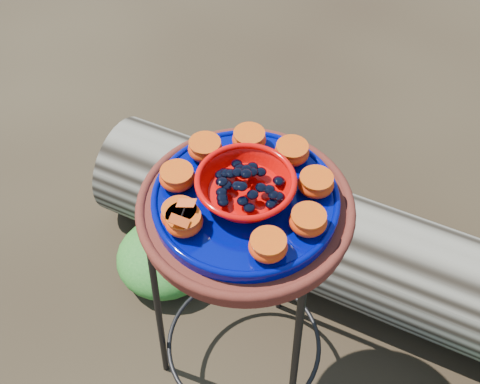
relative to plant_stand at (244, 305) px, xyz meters
The scene contains 19 objects.
ground 0.35m from the plant_stand, ahead, with size 60.00×60.00×0.00m, color black.
plant_stand is the anchor object (origin of this frame).
terracotta_saucer 0.37m from the plant_stand, ahead, with size 0.41×0.41×0.03m, color #51180F.
cobalt_plate 0.40m from the plant_stand, ahead, with size 0.35×0.35×0.02m, color #00055E.
red_bowl 0.43m from the plant_stand, ahead, with size 0.18×0.18×0.05m, color #CC0603, non-canonical shape.
glass_gems 0.47m from the plant_stand, ahead, with size 0.14×0.14×0.02m, color black, non-canonical shape.
orange_half_0 0.45m from the plant_stand, 117.45° to the right, with size 0.07×0.07×0.04m, color #CF0500.
orange_half_1 0.45m from the plant_stand, 44.63° to the right, with size 0.07×0.07×0.04m, color #CF0500.
orange_half_2 0.45m from the plant_stand, ahead, with size 0.07×0.07×0.04m, color #CF0500.
orange_half_3 0.45m from the plant_stand, 35.37° to the left, with size 0.07×0.07×0.04m, color #CF0500.
orange_half_4 0.45m from the plant_stand, 75.37° to the left, with size 0.07×0.07×0.04m, color #CF0500.
orange_half_5 0.45m from the plant_stand, 115.37° to the left, with size 0.07×0.07×0.04m, color #CF0500.
orange_half_6 0.45m from the plant_stand, 155.37° to the left, with size 0.07×0.07×0.04m, color #CF0500.
orange_half_7 0.45m from the plant_stand, 164.63° to the right, with size 0.07×0.07×0.04m, color #CF0500.
orange_half_8 0.45m from the plant_stand, 124.63° to the right, with size 0.07×0.07×0.04m, color #CF0500.
butterfly 0.47m from the plant_stand, 117.45° to the right, with size 0.07×0.05×0.01m, color #CD4212, non-canonical shape.
driftwood_log 0.49m from the plant_stand, 65.10° to the left, with size 1.71×0.45×0.32m, color black, non-canonical shape.
foliage_left 0.49m from the plant_stand, 155.50° to the left, with size 0.30×0.30×0.15m, color #1C5A19.
foliage_back 0.52m from the plant_stand, 102.54° to the left, with size 0.33×0.33×0.17m, color #1C5A19.
Camera 1 is at (0.34, -0.64, 1.62)m, focal length 45.00 mm.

